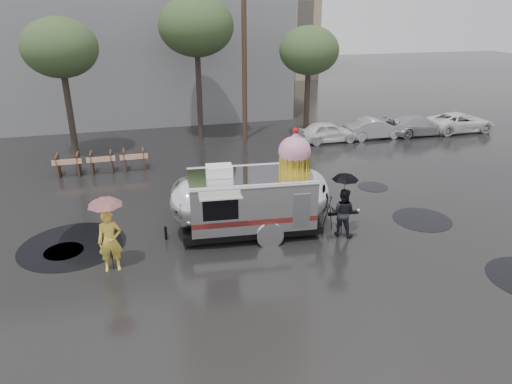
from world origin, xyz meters
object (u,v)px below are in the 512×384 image
object	(u,v)px
airstream_trailer	(253,198)
tripod	(325,207)
person_left	(110,241)
person_right	(343,212)

from	to	relation	value
airstream_trailer	tripod	xyz separation A→B (m)	(2.53, -0.40, -0.50)
person_left	tripod	distance (m)	7.28
person_left	tripod	bearing A→B (deg)	6.41
person_left	person_right	size ratio (longest dim) A/B	1.12
person_left	person_right	world-z (taller)	person_left
airstream_trailer	tripod	size ratio (longest dim) A/B	4.91
person_right	tripod	distance (m)	0.71
person_right	tripod	size ratio (longest dim) A/B	1.20
person_right	person_left	bearing A→B (deg)	39.75
airstream_trailer	person_right	world-z (taller)	airstream_trailer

